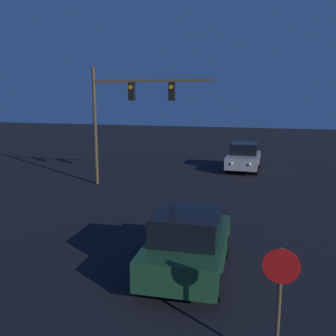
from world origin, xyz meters
The scene contains 4 objects.
car_near centered at (1.85, 10.08, 0.86)m, with size 2.13×4.05×1.73m.
car_far centered at (1.94, 24.95, 0.86)m, with size 1.97×3.97×1.73m.
traffic_signal_mast centered at (-3.59, 18.90, 4.15)m, with size 6.35×0.30×6.12m.
stop_sign centered at (4.11, 7.08, 1.49)m, with size 0.60×0.07×2.18m.
Camera 1 is at (3.95, 1.10, 4.58)m, focal length 40.00 mm.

